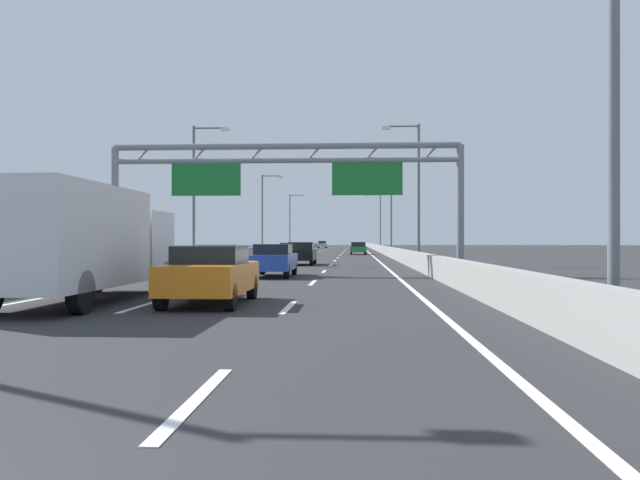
% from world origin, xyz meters
% --- Properties ---
extents(ground_plane, '(260.00, 260.00, 0.00)m').
position_xyz_m(ground_plane, '(0.00, 100.00, 0.00)').
color(ground_plane, '#2D2D30').
extents(lane_dash_left_1, '(0.16, 3.00, 0.01)m').
position_xyz_m(lane_dash_left_1, '(-1.80, 12.50, 0.01)').
color(lane_dash_left_1, white).
rests_on(lane_dash_left_1, ground_plane).
extents(lane_dash_left_2, '(0.16, 3.00, 0.01)m').
position_xyz_m(lane_dash_left_2, '(-1.80, 21.50, 0.01)').
color(lane_dash_left_2, white).
rests_on(lane_dash_left_2, ground_plane).
extents(lane_dash_left_3, '(0.16, 3.00, 0.01)m').
position_xyz_m(lane_dash_left_3, '(-1.80, 30.50, 0.01)').
color(lane_dash_left_3, white).
rests_on(lane_dash_left_3, ground_plane).
extents(lane_dash_left_4, '(0.16, 3.00, 0.01)m').
position_xyz_m(lane_dash_left_4, '(-1.80, 39.50, 0.01)').
color(lane_dash_left_4, white).
rests_on(lane_dash_left_4, ground_plane).
extents(lane_dash_left_5, '(0.16, 3.00, 0.01)m').
position_xyz_m(lane_dash_left_5, '(-1.80, 48.50, 0.01)').
color(lane_dash_left_5, white).
rests_on(lane_dash_left_5, ground_plane).
extents(lane_dash_left_6, '(0.16, 3.00, 0.01)m').
position_xyz_m(lane_dash_left_6, '(-1.80, 57.50, 0.01)').
color(lane_dash_left_6, white).
rests_on(lane_dash_left_6, ground_plane).
extents(lane_dash_left_7, '(0.16, 3.00, 0.01)m').
position_xyz_m(lane_dash_left_7, '(-1.80, 66.50, 0.01)').
color(lane_dash_left_7, white).
rests_on(lane_dash_left_7, ground_plane).
extents(lane_dash_left_8, '(0.16, 3.00, 0.01)m').
position_xyz_m(lane_dash_left_8, '(-1.80, 75.50, 0.01)').
color(lane_dash_left_8, white).
rests_on(lane_dash_left_8, ground_plane).
extents(lane_dash_left_9, '(0.16, 3.00, 0.01)m').
position_xyz_m(lane_dash_left_9, '(-1.80, 84.50, 0.01)').
color(lane_dash_left_9, white).
rests_on(lane_dash_left_9, ground_plane).
extents(lane_dash_left_10, '(0.16, 3.00, 0.01)m').
position_xyz_m(lane_dash_left_10, '(-1.80, 93.50, 0.01)').
color(lane_dash_left_10, white).
rests_on(lane_dash_left_10, ground_plane).
extents(lane_dash_left_11, '(0.16, 3.00, 0.01)m').
position_xyz_m(lane_dash_left_11, '(-1.80, 102.50, 0.01)').
color(lane_dash_left_11, white).
rests_on(lane_dash_left_11, ground_plane).
extents(lane_dash_left_12, '(0.16, 3.00, 0.01)m').
position_xyz_m(lane_dash_left_12, '(-1.80, 111.50, 0.01)').
color(lane_dash_left_12, white).
rests_on(lane_dash_left_12, ground_plane).
extents(lane_dash_left_13, '(0.16, 3.00, 0.01)m').
position_xyz_m(lane_dash_left_13, '(-1.80, 120.50, 0.01)').
color(lane_dash_left_13, white).
rests_on(lane_dash_left_13, ground_plane).
extents(lane_dash_left_14, '(0.16, 3.00, 0.01)m').
position_xyz_m(lane_dash_left_14, '(-1.80, 129.50, 0.01)').
color(lane_dash_left_14, white).
rests_on(lane_dash_left_14, ground_plane).
extents(lane_dash_left_15, '(0.16, 3.00, 0.01)m').
position_xyz_m(lane_dash_left_15, '(-1.80, 138.50, 0.01)').
color(lane_dash_left_15, white).
rests_on(lane_dash_left_15, ground_plane).
extents(lane_dash_left_16, '(0.16, 3.00, 0.01)m').
position_xyz_m(lane_dash_left_16, '(-1.80, 147.50, 0.01)').
color(lane_dash_left_16, white).
rests_on(lane_dash_left_16, ground_plane).
extents(lane_dash_left_17, '(0.16, 3.00, 0.01)m').
position_xyz_m(lane_dash_left_17, '(-1.80, 156.50, 0.01)').
color(lane_dash_left_17, white).
rests_on(lane_dash_left_17, ground_plane).
extents(lane_dash_right_0, '(0.16, 3.00, 0.01)m').
position_xyz_m(lane_dash_right_0, '(1.80, 3.50, 0.01)').
color(lane_dash_right_0, white).
rests_on(lane_dash_right_0, ground_plane).
extents(lane_dash_right_1, '(0.16, 3.00, 0.01)m').
position_xyz_m(lane_dash_right_1, '(1.80, 12.50, 0.01)').
color(lane_dash_right_1, white).
rests_on(lane_dash_right_1, ground_plane).
extents(lane_dash_right_2, '(0.16, 3.00, 0.01)m').
position_xyz_m(lane_dash_right_2, '(1.80, 21.50, 0.01)').
color(lane_dash_right_2, white).
rests_on(lane_dash_right_2, ground_plane).
extents(lane_dash_right_3, '(0.16, 3.00, 0.01)m').
position_xyz_m(lane_dash_right_3, '(1.80, 30.50, 0.01)').
color(lane_dash_right_3, white).
rests_on(lane_dash_right_3, ground_plane).
extents(lane_dash_right_4, '(0.16, 3.00, 0.01)m').
position_xyz_m(lane_dash_right_4, '(1.80, 39.50, 0.01)').
color(lane_dash_right_4, white).
rests_on(lane_dash_right_4, ground_plane).
extents(lane_dash_right_5, '(0.16, 3.00, 0.01)m').
position_xyz_m(lane_dash_right_5, '(1.80, 48.50, 0.01)').
color(lane_dash_right_5, white).
rests_on(lane_dash_right_5, ground_plane).
extents(lane_dash_right_6, '(0.16, 3.00, 0.01)m').
position_xyz_m(lane_dash_right_6, '(1.80, 57.50, 0.01)').
color(lane_dash_right_6, white).
rests_on(lane_dash_right_6, ground_plane).
extents(lane_dash_right_7, '(0.16, 3.00, 0.01)m').
position_xyz_m(lane_dash_right_7, '(1.80, 66.50, 0.01)').
color(lane_dash_right_7, white).
rests_on(lane_dash_right_7, ground_plane).
extents(lane_dash_right_8, '(0.16, 3.00, 0.01)m').
position_xyz_m(lane_dash_right_8, '(1.80, 75.50, 0.01)').
color(lane_dash_right_8, white).
rests_on(lane_dash_right_8, ground_plane).
extents(lane_dash_right_9, '(0.16, 3.00, 0.01)m').
position_xyz_m(lane_dash_right_9, '(1.80, 84.50, 0.01)').
color(lane_dash_right_9, white).
rests_on(lane_dash_right_9, ground_plane).
extents(lane_dash_right_10, '(0.16, 3.00, 0.01)m').
position_xyz_m(lane_dash_right_10, '(1.80, 93.50, 0.01)').
color(lane_dash_right_10, white).
rests_on(lane_dash_right_10, ground_plane).
extents(lane_dash_right_11, '(0.16, 3.00, 0.01)m').
position_xyz_m(lane_dash_right_11, '(1.80, 102.50, 0.01)').
color(lane_dash_right_11, white).
rests_on(lane_dash_right_11, ground_plane).
extents(lane_dash_right_12, '(0.16, 3.00, 0.01)m').
position_xyz_m(lane_dash_right_12, '(1.80, 111.50, 0.01)').
color(lane_dash_right_12, white).
rests_on(lane_dash_right_12, ground_plane).
extents(lane_dash_right_13, '(0.16, 3.00, 0.01)m').
position_xyz_m(lane_dash_right_13, '(1.80, 120.50, 0.01)').
color(lane_dash_right_13, white).
rests_on(lane_dash_right_13, ground_plane).
extents(lane_dash_right_14, '(0.16, 3.00, 0.01)m').
position_xyz_m(lane_dash_right_14, '(1.80, 129.50, 0.01)').
color(lane_dash_right_14, white).
rests_on(lane_dash_right_14, ground_plane).
extents(lane_dash_right_15, '(0.16, 3.00, 0.01)m').
position_xyz_m(lane_dash_right_15, '(1.80, 138.50, 0.01)').
color(lane_dash_right_15, white).
rests_on(lane_dash_right_15, ground_plane).
extents(lane_dash_right_16, '(0.16, 3.00, 0.01)m').
position_xyz_m(lane_dash_right_16, '(1.80, 147.50, 0.01)').
color(lane_dash_right_16, white).
rests_on(lane_dash_right_16, ground_plane).
extents(lane_dash_right_17, '(0.16, 3.00, 0.01)m').
position_xyz_m(lane_dash_right_17, '(1.80, 156.50, 0.01)').
color(lane_dash_right_17, white).
rests_on(lane_dash_right_17, ground_plane).
extents(edge_line_left, '(0.16, 176.00, 0.01)m').
position_xyz_m(edge_line_left, '(-5.25, 88.00, 0.01)').
color(edge_line_left, white).
rests_on(edge_line_left, ground_plane).
extents(edge_line_right, '(0.16, 176.00, 0.01)m').
position_xyz_m(edge_line_right, '(5.25, 88.00, 0.01)').
color(edge_line_right, white).
rests_on(edge_line_right, ground_plane).
extents(barrier_left, '(0.45, 220.00, 0.95)m').
position_xyz_m(barrier_left, '(-6.90, 110.00, 0.47)').
color(barrier_left, '#9E9E99').
rests_on(barrier_left, ground_plane).
extents(barrier_right, '(0.45, 220.00, 0.95)m').
position_xyz_m(barrier_right, '(6.90, 110.00, 0.47)').
color(barrier_right, '#9E9E99').
rests_on(barrier_right, ground_plane).
extents(sign_gantry, '(17.26, 0.36, 6.36)m').
position_xyz_m(sign_gantry, '(0.01, 28.55, 4.85)').
color(sign_gantry, gray).
rests_on(sign_gantry, ground_plane).
extents(streetlamp_right_near, '(2.58, 0.28, 9.50)m').
position_xyz_m(streetlamp_right_near, '(7.47, 8.15, 5.40)').
color(streetlamp_right_near, slate).
rests_on(streetlamp_right_near, ground_plane).
extents(streetlamp_left_mid, '(2.58, 0.28, 9.50)m').
position_xyz_m(streetlamp_left_mid, '(-7.47, 41.28, 5.40)').
color(streetlamp_left_mid, slate).
rests_on(streetlamp_left_mid, ground_plane).
extents(streetlamp_right_mid, '(2.58, 0.28, 9.50)m').
position_xyz_m(streetlamp_right_mid, '(7.47, 41.28, 5.40)').
color(streetlamp_right_mid, slate).
rests_on(streetlamp_right_mid, ground_plane).
extents(streetlamp_left_far, '(2.58, 0.28, 9.50)m').
position_xyz_m(streetlamp_left_far, '(-7.47, 74.41, 5.40)').
color(streetlamp_left_far, slate).
rests_on(streetlamp_left_far, ground_plane).
extents(streetlamp_right_far, '(2.58, 0.28, 9.50)m').
position_xyz_m(streetlamp_right_far, '(7.47, 74.41, 5.40)').
color(streetlamp_right_far, slate).
rests_on(streetlamp_right_far, ground_plane).
extents(streetlamp_left_distant, '(2.58, 0.28, 9.50)m').
position_xyz_m(streetlamp_left_distant, '(-7.47, 107.54, 5.40)').
color(streetlamp_left_distant, slate).
rests_on(streetlamp_left_distant, ground_plane).
extents(streetlamp_right_distant, '(2.58, 0.28, 9.50)m').
position_xyz_m(streetlamp_right_distant, '(7.47, 107.54, 5.40)').
color(streetlamp_right_distant, slate).
rests_on(streetlamp_right_distant, ground_plane).
extents(orange_car, '(1.82, 4.18, 1.47)m').
position_xyz_m(orange_car, '(-0.23, 13.20, 0.76)').
color(orange_car, orange).
rests_on(orange_car, ground_plane).
extents(yellow_car, '(1.77, 4.46, 1.38)m').
position_xyz_m(yellow_car, '(-3.42, 63.34, 0.72)').
color(yellow_car, yellow).
rests_on(yellow_car, ground_plane).
extents(white_car, '(1.89, 4.69, 1.38)m').
position_xyz_m(white_car, '(-3.75, 30.33, 0.72)').
color(white_car, silver).
rests_on(white_car, ground_plane).
extents(blue_car, '(1.72, 4.47, 1.44)m').
position_xyz_m(blue_car, '(-0.21, 25.72, 0.74)').
color(blue_car, '#2347AD').
rests_on(blue_car, ground_plane).
extents(black_car, '(1.79, 4.28, 1.49)m').
position_xyz_m(black_car, '(-0.15, 39.92, 0.77)').
color(black_car, black).
rests_on(black_car, ground_plane).
extents(silver_car, '(1.82, 4.22, 1.53)m').
position_xyz_m(silver_car, '(-3.57, 135.93, 0.78)').
color(silver_car, '#A8ADB2').
rests_on(silver_car, ground_plane).
extents(green_car, '(1.82, 4.29, 1.44)m').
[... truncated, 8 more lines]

